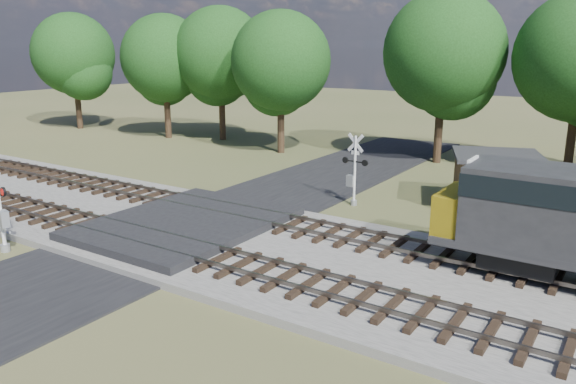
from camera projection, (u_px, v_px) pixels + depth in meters
The scene contains 10 objects.
ground at pixel (178, 235), 24.95m from camera, with size 160.00×160.00×0.00m, color #444F2A.
ballast_bed at pixel (393, 278), 20.00m from camera, with size 140.00×10.00×0.30m, color gray.
road at pixel (178, 235), 24.94m from camera, with size 7.00×60.00×0.08m, color black.
crossing_panel at pixel (186, 226), 25.27m from camera, with size 7.00×9.00×0.62m, color #262628.
track_near at pixel (200, 254), 21.57m from camera, with size 140.00×2.60×0.33m.
track_far at pixel (274, 221), 25.61m from camera, with size 140.00×2.60×0.33m.
crossing_signal_near at pixel (1, 210), 22.50m from camera, with size 1.72×0.47×4.31m.
crossing_signal_far at pixel (353, 176), 29.27m from camera, with size 1.54×0.36×3.81m.
equipment_shed at pixel (496, 181), 28.60m from camera, with size 5.46×5.46×2.89m.
treeline at pixel (464, 60), 36.28m from camera, with size 84.03×11.73×11.95m.
Camera 1 is at (17.05, -17.07, 8.23)m, focal length 35.00 mm.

